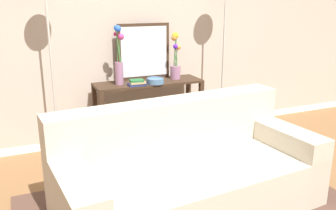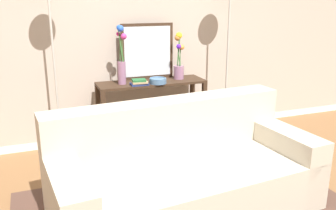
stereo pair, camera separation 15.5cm
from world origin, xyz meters
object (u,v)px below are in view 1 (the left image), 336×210
(book_row_under_console, at_px, (121,144))
(vase_short_flowers, at_px, (176,61))
(floor_lamp_left, at_px, (48,22))
(vase_tall_flowers, at_px, (119,60))
(wall_mirror, at_px, (144,52))
(book_stack, at_px, (137,83))
(floor_lamp_right, at_px, (225,19))
(fruit_bowl, at_px, (155,81))
(console_table, at_px, (149,101))
(couch, at_px, (187,174))

(book_row_under_console, bearing_deg, vase_short_flowers, 1.99)
(floor_lamp_left, xyz_separation_m, vase_tall_flowers, (0.72, 0.08, -0.43))
(wall_mirror, height_order, book_stack, wall_mirror)
(book_row_under_console, bearing_deg, book_stack, -38.98)
(floor_lamp_right, height_order, fruit_bowl, floor_lamp_right)
(floor_lamp_left, height_order, vase_short_flowers, floor_lamp_left)
(console_table, relative_size, floor_lamp_left, 0.66)
(wall_mirror, xyz_separation_m, vase_short_flowers, (0.35, -0.14, -0.11))
(book_stack, height_order, book_row_under_console, book_stack)
(vase_tall_flowers, bearing_deg, vase_short_flowers, 3.43)
(couch, bearing_deg, floor_lamp_left, 122.64)
(couch, height_order, floor_lamp_left, floor_lamp_left)
(floor_lamp_left, relative_size, book_row_under_console, 5.72)
(wall_mirror, xyz_separation_m, book_stack, (-0.20, -0.30, -0.30))
(console_table, bearing_deg, floor_lamp_right, -5.68)
(floor_lamp_right, height_order, vase_tall_flowers, floor_lamp_right)
(console_table, bearing_deg, vase_tall_flowers, -177.12)
(wall_mirror, relative_size, vase_tall_flowers, 0.99)
(vase_short_flowers, bearing_deg, floor_lamp_left, -175.26)
(wall_mirror, xyz_separation_m, vase_tall_flowers, (-0.36, -0.18, -0.05))
(floor_lamp_left, bearing_deg, book_row_under_console, 7.43)
(couch, xyz_separation_m, book_row_under_console, (-0.15, 1.45, -0.25))
(vase_tall_flowers, xyz_separation_m, book_row_under_console, (-0.00, 0.02, -1.00))
(book_row_under_console, bearing_deg, wall_mirror, 24.50)
(vase_short_flowers, bearing_deg, book_stack, -163.48)
(book_stack, relative_size, book_row_under_console, 0.60)
(floor_lamp_right, xyz_separation_m, vase_short_flowers, (-0.59, 0.12, -0.47))
(floor_lamp_left, height_order, wall_mirror, floor_lamp_left)
(wall_mirror, height_order, vase_tall_flowers, vase_tall_flowers)
(couch, distance_m, vase_tall_flowers, 1.62)
(wall_mirror, distance_m, book_stack, 0.47)
(vase_short_flowers, distance_m, book_stack, 0.59)
(wall_mirror, xyz_separation_m, book_row_under_console, (-0.36, -0.17, -1.05))
(floor_lamp_left, bearing_deg, vase_tall_flowers, 6.01)
(fruit_bowl, distance_m, book_stack, 0.22)
(vase_short_flowers, relative_size, fruit_bowl, 2.82)
(vase_tall_flowers, xyz_separation_m, book_stack, (0.16, -0.12, -0.25))
(fruit_bowl, bearing_deg, console_table, 105.52)
(couch, relative_size, vase_short_flowers, 4.05)
(vase_short_flowers, bearing_deg, vase_tall_flowers, -176.57)
(console_table, height_order, floor_lamp_left, floor_lamp_left)
(book_row_under_console, bearing_deg, couch, -84.06)
(floor_lamp_right, bearing_deg, console_table, 174.32)
(vase_tall_flowers, bearing_deg, couch, -84.14)
(wall_mirror, relative_size, book_stack, 3.29)
(floor_lamp_right, relative_size, wall_mirror, 2.87)
(floor_lamp_left, height_order, book_row_under_console, floor_lamp_left)
(floor_lamp_left, height_order, vase_tall_flowers, floor_lamp_left)
(floor_lamp_left, bearing_deg, fruit_bowl, -1.76)
(wall_mirror, bearing_deg, vase_short_flowers, -22.19)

